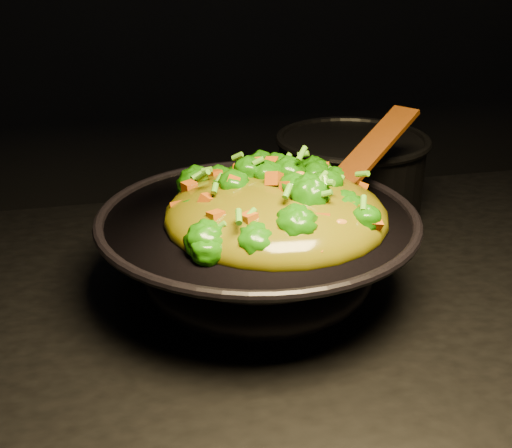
{
  "coord_description": "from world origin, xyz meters",
  "views": [
    {
      "loc": [
        -0.24,
        -0.59,
        1.32
      ],
      "look_at": [
        -0.08,
        0.11,
        0.99
      ],
      "focal_mm": 45.0,
      "sensor_mm": 36.0,
      "label": 1
    }
  ],
  "objects": [
    {
      "name": "stir_fry",
      "position": [
        -0.06,
        0.09,
        1.05
      ],
      "size": [
        0.32,
        0.32,
        0.09
      ],
      "primitive_type": null,
      "rotation": [
        0.0,
        0.0,
        0.24
      ],
      "color": "#195A06",
      "rests_on": "wok"
    },
    {
      "name": "wok",
      "position": [
        -0.08,
        0.1,
        0.95
      ],
      "size": [
        0.47,
        0.47,
        0.11
      ],
      "primitive_type": null,
      "rotation": [
        0.0,
        0.0,
        -0.27
      ],
      "color": "black",
      "rests_on": "stovetop"
    },
    {
      "name": "spatula",
      "position": [
        0.06,
        0.14,
        1.05
      ],
      "size": [
        0.21,
        0.18,
        0.1
      ],
      "primitive_type": "cube",
      "rotation": [
        0.0,
        -0.38,
        0.65
      ],
      "color": "#3A1B09",
      "rests_on": "wok"
    },
    {
      "name": "back_pot",
      "position": [
        0.12,
        0.32,
        0.97
      ],
      "size": [
        0.3,
        0.3,
        0.13
      ],
      "primitive_type": "cylinder",
      "rotation": [
        0.0,
        0.0,
        0.38
      ],
      "color": "black",
      "rests_on": "stovetop"
    }
  ]
}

